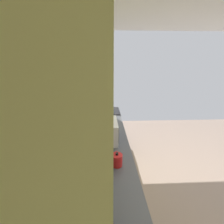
{
  "coord_description": "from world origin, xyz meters",
  "views": [
    {
      "loc": [
        -1.8,
        1.39,
        1.96
      ],
      "look_at": [
        -0.2,
        1.32,
        1.46
      ],
      "focal_mm": 23.69,
      "sensor_mm": 36.0,
      "label": 1
    }
  ],
  "objects_px": {
    "oven_range": "(107,128)",
    "bowl": "(112,122)",
    "microwave": "(105,130)",
    "kettle": "(117,160)"
  },
  "relations": [
    {
      "from": "oven_range",
      "to": "microwave",
      "type": "height_order",
      "value": "microwave"
    },
    {
      "from": "oven_range",
      "to": "microwave",
      "type": "xyz_separation_m",
      "value": [
        -1.39,
        0.03,
        0.59
      ]
    },
    {
      "from": "kettle",
      "to": "microwave",
      "type": "bearing_deg",
      "value": 12.05
    },
    {
      "from": "bowl",
      "to": "kettle",
      "type": "relative_size",
      "value": 1.04
    },
    {
      "from": "oven_range",
      "to": "kettle",
      "type": "distance_m",
      "value": 2.06
    },
    {
      "from": "bowl",
      "to": "kettle",
      "type": "height_order",
      "value": "kettle"
    },
    {
      "from": "microwave",
      "to": "bowl",
      "type": "height_order",
      "value": "microwave"
    },
    {
      "from": "oven_range",
      "to": "bowl",
      "type": "distance_m",
      "value": 0.92
    },
    {
      "from": "bowl",
      "to": "kettle",
      "type": "xyz_separation_m",
      "value": [
        -1.21,
        0.0,
        0.03
      ]
    },
    {
      "from": "oven_range",
      "to": "microwave",
      "type": "relative_size",
      "value": 2.18
    }
  ]
}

